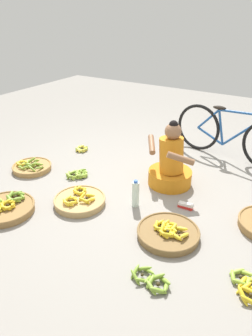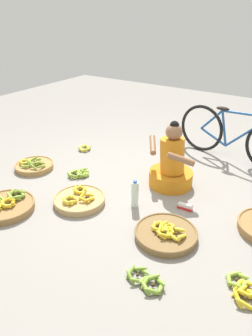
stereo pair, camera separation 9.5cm
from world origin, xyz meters
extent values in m
plane|color=gray|center=(0.00, 0.00, 0.00)|extent=(10.00, 10.00, 0.00)
cylinder|color=orange|center=(0.31, 0.30, 0.09)|extent=(0.52, 0.52, 0.18)
cylinder|color=orange|center=(0.31, 0.30, 0.39)|extent=(0.41, 0.39, 0.44)
sphere|color=#8C6042|center=(0.31, 0.30, 0.68)|extent=(0.19, 0.19, 0.19)
sphere|color=black|center=(0.31, 0.30, 0.75)|extent=(0.10, 0.10, 0.10)
cylinder|color=#8C6042|center=(0.06, 0.28, 0.47)|extent=(0.22, 0.30, 0.16)
cylinder|color=#8C6042|center=(0.50, 0.10, 0.47)|extent=(0.31, 0.20, 0.16)
torus|color=black|center=(0.21, 1.47, 0.34)|extent=(0.68, 0.17, 0.68)
cylinder|color=#1E4C8C|center=(0.88, 1.35, 0.45)|extent=(0.55, 0.13, 0.55)
cylinder|color=#1E4C8C|center=(0.56, 1.41, 0.43)|extent=(0.15, 0.06, 0.49)
cylinder|color=#1E4C8C|center=(0.82, 1.36, 0.69)|extent=(0.65, 0.15, 0.08)
cylinder|color=#1E4C8C|center=(0.42, 1.44, 0.27)|extent=(0.42, 0.11, 0.18)
cylinder|color=#1E4C8C|center=(0.36, 1.45, 0.50)|extent=(0.31, 0.09, 0.35)
ellipsoid|color=black|center=(0.50, 1.42, 0.70)|extent=(0.18, 0.08, 0.05)
cylinder|color=olive|center=(-0.90, -1.14, 0.03)|extent=(0.59, 0.59, 0.07)
torus|color=olive|center=(-0.90, -1.14, 0.07)|extent=(0.60, 0.60, 0.02)
ellipsoid|color=gold|center=(-0.81, -1.15, 0.09)|extent=(0.06, 0.13, 0.06)
ellipsoid|color=gold|center=(-0.82, -1.10, 0.10)|extent=(0.10, 0.12, 0.08)
ellipsoid|color=gold|center=(-0.88, -1.08, 0.10)|extent=(0.13, 0.06, 0.07)
ellipsoid|color=gold|center=(-0.91, -1.12, 0.10)|extent=(0.07, 0.13, 0.08)
ellipsoid|color=gold|center=(-0.91, -1.17, 0.10)|extent=(0.10, 0.12, 0.08)
ellipsoid|color=gold|center=(-0.88, -1.19, 0.10)|extent=(0.13, 0.07, 0.08)
ellipsoid|color=gold|center=(-0.84, -1.18, 0.09)|extent=(0.13, 0.09, 0.07)
sphere|color=#382D19|center=(-0.86, -1.13, 0.09)|extent=(0.03, 0.03, 0.03)
ellipsoid|color=olive|center=(-0.85, -0.99, 0.10)|extent=(0.06, 0.16, 0.09)
ellipsoid|color=olive|center=(-0.89, -0.93, 0.09)|extent=(0.15, 0.11, 0.06)
ellipsoid|color=olive|center=(-0.92, -0.92, 0.10)|extent=(0.15, 0.04, 0.08)
ellipsoid|color=olive|center=(-0.97, -0.94, 0.10)|extent=(0.13, 0.14, 0.07)
ellipsoid|color=olive|center=(-0.98, -1.01, 0.10)|extent=(0.08, 0.16, 0.08)
ellipsoid|color=olive|center=(-0.93, -1.05, 0.10)|extent=(0.16, 0.07, 0.08)
ellipsoid|color=olive|center=(-0.88, -1.04, 0.09)|extent=(0.15, 0.12, 0.06)
sphere|color=#382D19|center=(-0.92, -0.99, 0.10)|extent=(0.03, 0.03, 0.03)
ellipsoid|color=#8CAD38|center=(-1.03, -1.11, 0.09)|extent=(0.16, 0.07, 0.06)
ellipsoid|color=yellow|center=(-0.90, -1.21, 0.09)|extent=(0.14, 0.10, 0.07)
cylinder|color=brown|center=(0.71, -0.61, 0.03)|extent=(0.58, 0.58, 0.06)
torus|color=brown|center=(0.71, -0.61, 0.06)|extent=(0.59, 0.59, 0.02)
ellipsoid|color=yellow|center=(0.88, -0.62, 0.09)|extent=(0.07, 0.15, 0.07)
ellipsoid|color=yellow|center=(0.81, -0.55, 0.09)|extent=(0.15, 0.06, 0.06)
ellipsoid|color=yellow|center=(0.76, -0.60, 0.10)|extent=(0.05, 0.14, 0.09)
ellipsoid|color=yellow|center=(0.81, -0.67, 0.09)|extent=(0.15, 0.05, 0.06)
sphere|color=#382D19|center=(0.82, -0.61, 0.09)|extent=(0.03, 0.03, 0.03)
ellipsoid|color=gold|center=(0.75, -0.58, 0.09)|extent=(0.04, 0.12, 0.07)
ellipsoid|color=gold|center=(0.72, -0.53, 0.09)|extent=(0.12, 0.08, 0.08)
ellipsoid|color=gold|center=(0.66, -0.56, 0.09)|extent=(0.08, 0.12, 0.07)
ellipsoid|color=gold|center=(0.66, -0.60, 0.09)|extent=(0.09, 0.12, 0.07)
ellipsoid|color=gold|center=(0.73, -0.62, 0.09)|extent=(0.12, 0.09, 0.06)
sphere|color=#382D19|center=(0.70, -0.58, 0.09)|extent=(0.04, 0.04, 0.04)
ellipsoid|color=gold|center=(0.70, -0.60, 0.09)|extent=(0.04, 0.12, 0.06)
ellipsoid|color=gold|center=(0.69, -0.57, 0.09)|extent=(0.11, 0.11, 0.07)
ellipsoid|color=gold|center=(0.65, -0.55, 0.09)|extent=(0.12, 0.04, 0.06)
ellipsoid|color=gold|center=(0.60, -0.58, 0.09)|extent=(0.09, 0.12, 0.06)
ellipsoid|color=gold|center=(0.60, -0.62, 0.09)|extent=(0.07, 0.13, 0.07)
ellipsoid|color=gold|center=(0.63, -0.66, 0.09)|extent=(0.13, 0.07, 0.06)
ellipsoid|color=gold|center=(0.67, -0.65, 0.09)|extent=(0.12, 0.09, 0.07)
sphere|color=#382D19|center=(0.65, -0.61, 0.09)|extent=(0.03, 0.03, 0.03)
ellipsoid|color=gold|center=(0.78, -0.64, 0.09)|extent=(0.05, 0.13, 0.07)
ellipsoid|color=gold|center=(0.76, -0.60, 0.09)|extent=(0.13, 0.10, 0.08)
ellipsoid|color=gold|center=(0.69, -0.60, 0.09)|extent=(0.12, 0.10, 0.06)
ellipsoid|color=gold|center=(0.67, -0.66, 0.09)|extent=(0.06, 0.13, 0.08)
ellipsoid|color=gold|center=(0.71, -0.70, 0.09)|extent=(0.13, 0.08, 0.06)
ellipsoid|color=gold|center=(0.76, -0.69, 0.09)|extent=(0.13, 0.10, 0.08)
sphere|color=#382D19|center=(0.73, -0.65, 0.09)|extent=(0.03, 0.03, 0.03)
cylinder|color=tan|center=(-0.34, -0.61, 0.03)|extent=(0.55, 0.55, 0.06)
torus|color=tan|center=(-0.34, -0.61, 0.06)|extent=(0.57, 0.57, 0.02)
ellipsoid|color=gold|center=(-0.19, -0.60, 0.09)|extent=(0.04, 0.14, 0.07)
ellipsoid|color=gold|center=(-0.26, -0.53, 0.09)|extent=(0.14, 0.04, 0.07)
ellipsoid|color=gold|center=(-0.31, -0.60, 0.09)|extent=(0.04, 0.14, 0.08)
ellipsoid|color=gold|center=(-0.24, -0.65, 0.09)|extent=(0.14, 0.06, 0.08)
sphere|color=#382D19|center=(-0.25, -0.59, 0.09)|extent=(0.03, 0.03, 0.03)
ellipsoid|color=gold|center=(-0.37, -0.50, 0.09)|extent=(0.06, 0.12, 0.05)
ellipsoid|color=gold|center=(-0.38, -0.48, 0.09)|extent=(0.11, 0.10, 0.07)
ellipsoid|color=gold|center=(-0.42, -0.46, 0.09)|extent=(0.12, 0.04, 0.06)
ellipsoid|color=gold|center=(-0.46, -0.50, 0.09)|extent=(0.06, 0.12, 0.06)
ellipsoid|color=gold|center=(-0.46, -0.54, 0.09)|extent=(0.09, 0.12, 0.08)
ellipsoid|color=gold|center=(-0.41, -0.56, 0.09)|extent=(0.12, 0.04, 0.07)
ellipsoid|color=gold|center=(-0.39, -0.56, 0.09)|extent=(0.12, 0.08, 0.05)
sphere|color=#382D19|center=(-0.41, -0.51, 0.09)|extent=(0.03, 0.03, 0.03)
ellipsoid|color=yellow|center=(-0.31, -0.74, 0.09)|extent=(0.06, 0.13, 0.08)
ellipsoid|color=yellow|center=(-0.35, -0.68, 0.09)|extent=(0.13, 0.08, 0.07)
ellipsoid|color=yellow|center=(-0.39, -0.68, 0.09)|extent=(0.13, 0.08, 0.06)
ellipsoid|color=yellow|center=(-0.42, -0.72, 0.09)|extent=(0.06, 0.13, 0.06)
ellipsoid|color=yellow|center=(-0.38, -0.78, 0.09)|extent=(0.13, 0.07, 0.07)
ellipsoid|color=yellow|center=(-0.35, -0.78, 0.09)|extent=(0.13, 0.07, 0.07)
sphere|color=#382D19|center=(-0.37, -0.73, 0.09)|extent=(0.03, 0.03, 0.03)
cylinder|color=#A87F47|center=(-1.39, -0.31, 0.03)|extent=(0.49, 0.49, 0.06)
torus|color=#A87F47|center=(-1.39, -0.31, 0.06)|extent=(0.51, 0.51, 0.02)
ellipsoid|color=olive|center=(-1.22, -0.34, 0.09)|extent=(0.03, 0.16, 0.07)
ellipsoid|color=olive|center=(-1.28, -0.27, 0.09)|extent=(0.16, 0.04, 0.07)
ellipsoid|color=olive|center=(-1.35, -0.34, 0.09)|extent=(0.04, 0.16, 0.07)
ellipsoid|color=olive|center=(-1.29, -0.41, 0.09)|extent=(0.15, 0.03, 0.08)
sphere|color=#382D19|center=(-1.28, -0.34, 0.08)|extent=(0.03, 0.03, 0.03)
ellipsoid|color=#8CAD38|center=(-1.33, -0.29, 0.09)|extent=(0.04, 0.15, 0.08)
ellipsoid|color=#8CAD38|center=(-1.39, -0.23, 0.09)|extent=(0.15, 0.05, 0.09)
ellipsoid|color=#8CAD38|center=(-1.45, -0.26, 0.09)|extent=(0.10, 0.14, 0.09)
ellipsoid|color=#8CAD38|center=(-1.45, -0.33, 0.09)|extent=(0.11, 0.14, 0.07)
ellipsoid|color=#8CAD38|center=(-1.37, -0.35, 0.09)|extent=(0.15, 0.10, 0.08)
sphere|color=#382D19|center=(-1.40, -0.29, 0.09)|extent=(0.03, 0.03, 0.03)
ellipsoid|color=yellow|center=(-1.46, -0.37, 0.08)|extent=(0.05, 0.12, 0.06)
ellipsoid|color=yellow|center=(-1.49, -0.32, 0.09)|extent=(0.12, 0.08, 0.07)
ellipsoid|color=yellow|center=(-1.52, -0.31, 0.08)|extent=(0.12, 0.06, 0.06)
ellipsoid|color=yellow|center=(-1.56, -0.35, 0.08)|extent=(0.05, 0.12, 0.05)
ellipsoid|color=yellow|center=(-1.56, -0.38, 0.08)|extent=(0.05, 0.12, 0.06)
ellipsoid|color=yellow|center=(-1.52, -0.42, 0.09)|extent=(0.12, 0.04, 0.07)
ellipsoid|color=yellow|center=(-1.48, -0.41, 0.08)|extent=(0.12, 0.08, 0.07)
sphere|color=#382D19|center=(-1.51, -0.37, 0.08)|extent=(0.03, 0.03, 0.03)
ellipsoid|color=#8CAD38|center=(-1.37, -0.42, 0.08)|extent=(0.05, 0.12, 0.06)
ellipsoid|color=#8CAD38|center=(-1.43, -0.36, 0.08)|extent=(0.12, 0.04, 0.07)
ellipsoid|color=#8CAD38|center=(-1.47, -0.40, 0.08)|extent=(0.04, 0.12, 0.07)
ellipsoid|color=#8CAD38|center=(-1.42, -0.46, 0.08)|extent=(0.12, 0.04, 0.05)
sphere|color=#382D19|center=(-1.42, -0.41, 0.08)|extent=(0.03, 0.03, 0.03)
ellipsoid|color=olive|center=(0.81, -1.18, 0.02)|extent=(0.04, 0.15, 0.06)
ellipsoid|color=olive|center=(0.77, -1.11, 0.03)|extent=(0.14, 0.08, 0.08)
ellipsoid|color=olive|center=(0.73, -1.11, 0.03)|extent=(0.14, 0.07, 0.08)
ellipsoid|color=olive|center=(0.69, -1.18, 0.03)|extent=(0.04, 0.14, 0.07)
ellipsoid|color=olive|center=(0.72, -1.23, 0.03)|extent=(0.14, 0.09, 0.08)
ellipsoid|color=olive|center=(0.79, -1.22, 0.03)|extent=(0.13, 0.11, 0.08)
sphere|color=#382D19|center=(0.75, -1.17, 0.02)|extent=(0.03, 0.03, 0.03)
ellipsoid|color=olive|center=(0.96, -1.18, 0.03)|extent=(0.07, 0.15, 0.07)
ellipsoid|color=olive|center=(0.93, -1.14, 0.03)|extent=(0.15, 0.10, 0.08)
ellipsoid|color=olive|center=(0.86, -1.14, 0.04)|extent=(0.14, 0.12, 0.09)
ellipsoid|color=olive|center=(0.84, -1.20, 0.03)|extent=(0.04, 0.15, 0.06)
ellipsoid|color=olive|center=(0.87, -1.25, 0.03)|extent=(0.14, 0.11, 0.06)
ellipsoid|color=olive|center=(0.93, -1.25, 0.03)|extent=(0.15, 0.10, 0.08)
sphere|color=#382D19|center=(0.90, -1.19, 0.03)|extent=(0.03, 0.03, 0.03)
ellipsoid|color=olive|center=(-0.70, -0.08, 0.03)|extent=(0.04, 0.13, 0.06)
ellipsoid|color=olive|center=(-0.73, -0.03, 0.03)|extent=(0.13, 0.09, 0.08)
ellipsoid|color=olive|center=(-0.77, -0.03, 0.03)|extent=(0.13, 0.08, 0.08)
ellipsoid|color=olive|center=(-0.80, -0.07, 0.02)|extent=(0.06, 0.13, 0.05)
ellipsoid|color=olive|center=(-0.80, -0.11, 0.02)|extent=(0.08, 0.13, 0.05)
ellipsoid|color=olive|center=(-0.77, -0.13, 0.03)|extent=(0.13, 0.08, 0.08)
ellipsoid|color=olive|center=(-0.72, -0.13, 0.03)|extent=(0.12, 0.09, 0.08)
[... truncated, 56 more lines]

